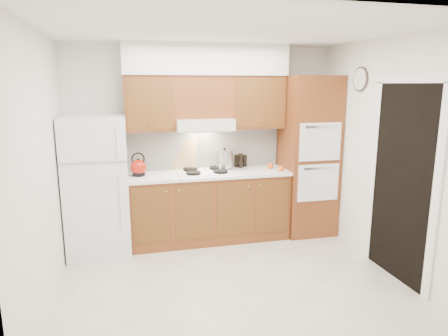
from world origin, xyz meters
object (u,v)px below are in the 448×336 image
oven_cabinet (308,156)px  kettle (138,167)px  stock_pot (225,159)px  fridge (97,186)px

oven_cabinet → kettle: 2.33m
oven_cabinet → stock_pot: bearing=173.5°
kettle → stock_pot: 1.16m
fridge → oven_cabinet: oven_cabinet is taller
oven_cabinet → stock_pot: size_ratio=9.28×
kettle → fridge: bearing=167.1°
stock_pot → fridge: bearing=-174.2°
kettle → stock_pot: size_ratio=0.85×
fridge → kettle: bearing=7.9°
fridge → kettle: (0.51, 0.07, 0.19)m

